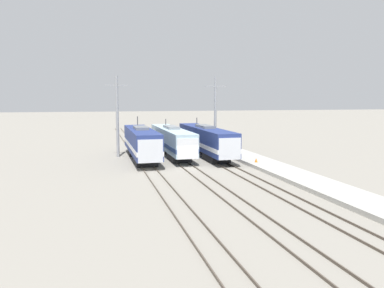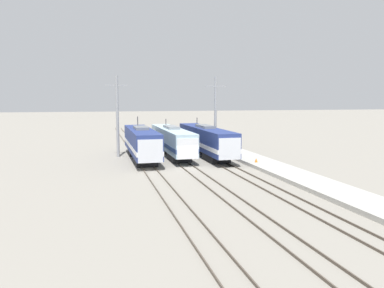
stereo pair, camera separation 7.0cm
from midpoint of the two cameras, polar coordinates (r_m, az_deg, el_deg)
name	(u,v)px [view 1 (the left image)]	position (r m, az deg, el deg)	size (l,w,h in m)	color
ground_plane	(188,168)	(42.90, -0.61, -3.63)	(400.00, 400.00, 0.00)	gray
rail_pair_far_left	(149,169)	(42.06, -6.59, -3.78)	(1.51, 120.00, 0.15)	#4C4238
rail_pair_center	(188,167)	(42.89, -0.61, -3.53)	(1.51, 120.00, 0.15)	#4C4238
rail_pair_far_right	(225,165)	(44.16, 5.08, -3.25)	(1.51, 120.00, 0.15)	#4C4238
locomotive_far_left	(142,143)	(48.46, -7.74, 0.16)	(3.00, 17.19, 5.41)	black
locomotive_center	(172,141)	(51.56, -3.08, 0.52)	(2.79, 19.16, 4.88)	#232326
locomotive_far_right	(206,140)	(51.36, 2.14, 0.57)	(2.90, 19.90, 5.07)	black
catenary_tower_left	(117,115)	(51.30, -11.36, 4.32)	(3.08, 0.39, 10.93)	gray
catenary_tower_right	(215,114)	(53.86, 3.55, 4.55)	(3.08, 0.39, 10.93)	gray
platform	(261,163)	(45.85, 10.47, -2.81)	(4.00, 120.00, 0.40)	#A8A59E
traffic_cone	(256,160)	(44.80, 9.71, -2.45)	(0.35, 0.35, 0.47)	orange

